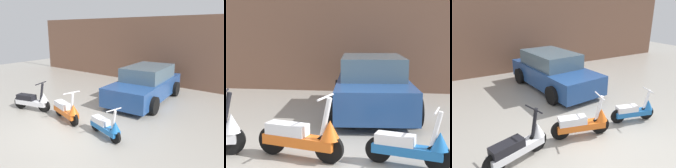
{
  "view_description": "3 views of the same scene",
  "coord_description": "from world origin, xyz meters",
  "views": [
    {
      "loc": [
        4.98,
        -3.93,
        2.99
      ],
      "look_at": [
        0.15,
        2.35,
        0.99
      ],
      "focal_mm": 35.0,
      "sensor_mm": 36.0,
      "label": 1
    },
    {
      "loc": [
        1.02,
        -4.78,
        2.12
      ],
      "look_at": [
        -0.04,
        2.41,
        0.98
      ],
      "focal_mm": 55.0,
      "sensor_mm": 36.0,
      "label": 2
    },
    {
      "loc": [
        -3.23,
        -3.51,
        3.24
      ],
      "look_at": [
        -0.15,
        1.89,
        0.98
      ],
      "focal_mm": 35.0,
      "sensor_mm": 36.0,
      "label": 3
    }
  ],
  "objects": [
    {
      "name": "wall_back",
      "position": [
        0.0,
        7.1,
        1.82
      ],
      "size": [
        19.6,
        0.12,
        3.64
      ],
      "primitive_type": "cube",
      "color": "#845B47",
      "rests_on": "ground_plane"
    },
    {
      "name": "scooter_front_right",
      "position": [
        -0.35,
        0.53,
        0.39
      ],
      "size": [
        1.54,
        0.7,
        1.1
      ],
      "rotation": [
        0.0,
        0.0,
        -0.25
      ],
      "color": "black",
      "rests_on": "ground_plane"
    },
    {
      "name": "car_rear_left",
      "position": [
        0.61,
        4.14,
        0.7
      ],
      "size": [
        2.38,
        4.43,
        1.45
      ],
      "rotation": [
        0.0,
        0.0,
        -1.48
      ],
      "color": "navy",
      "rests_on": "ground_plane"
    },
    {
      "name": "scooter_front_center",
      "position": [
        1.4,
        0.44,
        0.34
      ],
      "size": [
        1.34,
        0.62,
        0.95
      ],
      "rotation": [
        0.0,
        0.0,
        -0.26
      ],
      "color": "black",
      "rests_on": "ground_plane"
    }
  ]
}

